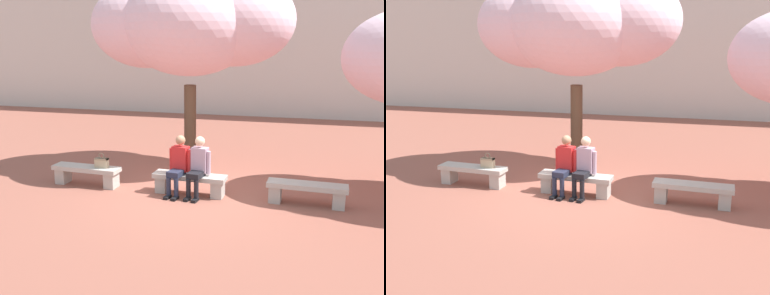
{
  "view_description": "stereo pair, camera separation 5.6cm",
  "coord_description": "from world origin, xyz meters",
  "views": [
    {
      "loc": [
        2.46,
        -8.96,
        3.26
      ],
      "look_at": [
        0.0,
        0.2,
        1.0
      ],
      "focal_mm": 42.0,
      "sensor_mm": 36.0,
      "label": 1
    },
    {
      "loc": [
        2.51,
        -8.95,
        3.26
      ],
      "look_at": [
        0.0,
        0.2,
        1.0
      ],
      "focal_mm": 42.0,
      "sensor_mm": 36.0,
      "label": 2
    }
  ],
  "objects": [
    {
      "name": "ground_plane",
      "position": [
        0.0,
        0.0,
        0.0
      ],
      "size": [
        100.0,
        100.0,
        0.0
      ],
      "primitive_type": "plane",
      "color": "#8E5142"
    },
    {
      "name": "stone_bench_west_end",
      "position": [
        -2.47,
        0.0,
        0.3
      ],
      "size": [
        1.62,
        0.49,
        0.45
      ],
      "color": "#ADA89E",
      "rests_on": "ground"
    },
    {
      "name": "stone_bench_near_west",
      "position": [
        0.0,
        0.0,
        0.3
      ],
      "size": [
        1.62,
        0.49,
        0.45
      ],
      "color": "#ADA89E",
      "rests_on": "ground"
    },
    {
      "name": "stone_bench_center",
      "position": [
        2.47,
        0.0,
        0.3
      ],
      "size": [
        1.62,
        0.49,
        0.45
      ],
      "color": "#ADA89E",
      "rests_on": "ground"
    },
    {
      "name": "person_seated_left",
      "position": [
        -0.23,
        -0.05,
        0.7
      ],
      "size": [
        0.5,
        0.72,
        1.29
      ],
      "color": "black",
      "rests_on": "ground"
    },
    {
      "name": "person_seated_right",
      "position": [
        0.2,
        -0.05,
        0.7
      ],
      "size": [
        0.5,
        0.72,
        1.29
      ],
      "color": "black",
      "rests_on": "ground"
    },
    {
      "name": "handbag",
      "position": [
        -2.08,
        0.01,
        0.58
      ],
      "size": [
        0.3,
        0.15,
        0.34
      ],
      "color": "tan",
      "rests_on": "stone_bench_west_end"
    },
    {
      "name": "cherry_tree_main",
      "position": [
        -0.45,
        1.91,
        3.66
      ],
      "size": [
        4.95,
        3.64,
        4.9
      ],
      "color": "#473323",
      "rests_on": "ground"
    }
  ]
}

